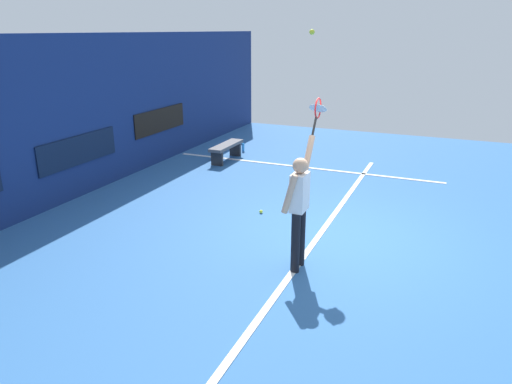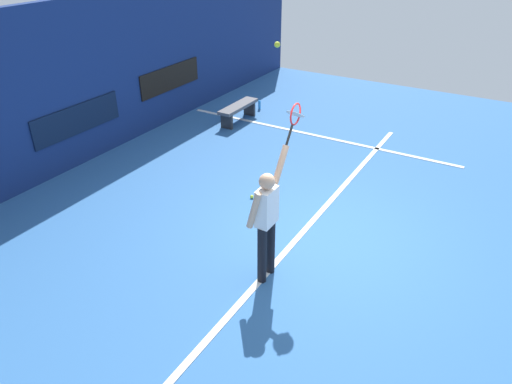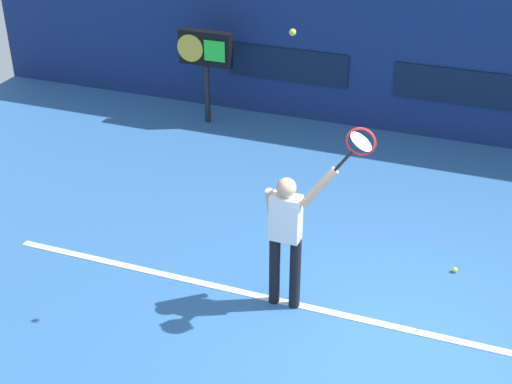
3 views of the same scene
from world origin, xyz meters
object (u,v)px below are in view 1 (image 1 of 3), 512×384
at_px(tennis_racket, 318,110).
at_px(water_bottle, 243,147).
at_px(spare_ball, 261,212).
at_px(tennis_ball, 312,32).
at_px(tennis_player, 299,204).
at_px(court_bench, 226,148).

height_order(tennis_racket, water_bottle, tennis_racket).
bearing_deg(water_bottle, spare_ball, -151.53).
bearing_deg(tennis_ball, tennis_player, 115.40).
xyz_separation_m(tennis_player, water_bottle, (6.15, 3.68, -0.89)).
distance_m(court_bench, spare_ball, 4.01).
height_order(tennis_ball, spare_ball, tennis_ball).
xyz_separation_m(tennis_racket, court_bench, (4.32, 3.69, -1.89)).
relative_size(court_bench, water_bottle, 5.83).
xyz_separation_m(water_bottle, spare_ball, (-4.32, -2.34, -0.09)).
bearing_deg(court_bench, tennis_player, -143.98).
bearing_deg(spare_ball, court_bench, 35.90).
bearing_deg(tennis_racket, court_bench, 40.48).
height_order(tennis_ball, water_bottle, tennis_ball).
bearing_deg(spare_ball, tennis_player, -143.77).
distance_m(tennis_ball, spare_ball, 4.01).
bearing_deg(tennis_player, tennis_ball, -64.60).
relative_size(tennis_ball, court_bench, 0.05).
distance_m(tennis_player, water_bottle, 7.22).
height_order(tennis_racket, tennis_ball, tennis_ball).
distance_m(tennis_racket, water_bottle, 6.87).
relative_size(tennis_player, tennis_racket, 3.21).
distance_m(tennis_player, tennis_racket, 1.43).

